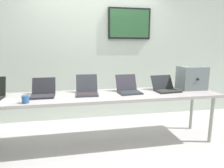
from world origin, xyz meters
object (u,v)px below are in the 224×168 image
at_px(laptop_station_1, 43,92).
at_px(equipment_box, 192,78).
at_px(laptop_station_3, 128,89).
at_px(laptop_station_2, 87,90).
at_px(coffee_mug, 25,99).
at_px(laptop_station_4, 165,87).
at_px(workbench, 102,98).

bearing_deg(laptop_station_1, equipment_box, 0.68).
bearing_deg(laptop_station_1, laptop_station_3, -0.65).
bearing_deg(laptop_station_2, coffee_mug, -156.86).
relative_size(laptop_station_2, laptop_station_4, 0.95).
bearing_deg(coffee_mug, laptop_station_2, 23.14).
distance_m(equipment_box, coffee_mug, 2.46).
bearing_deg(coffee_mug, laptop_station_1, 64.58).
bearing_deg(laptop_station_2, workbench, -19.12).
relative_size(laptop_station_2, laptop_station_3, 0.98).
bearing_deg(laptop_station_4, laptop_station_1, 179.35).
height_order(workbench, laptop_station_1, laptop_station_1).
xyz_separation_m(workbench, laptop_station_1, (-0.82, 0.07, 0.10)).
bearing_deg(equipment_box, laptop_station_2, -179.20).
height_order(workbench, equipment_box, equipment_box).
bearing_deg(coffee_mug, laptop_station_3, 12.59).
bearing_deg(laptop_station_2, laptop_station_3, -1.64).
xyz_separation_m(laptop_station_1, laptop_station_2, (0.61, 0.00, 0.01)).
bearing_deg(workbench, laptop_station_4, 2.88).
bearing_deg(equipment_box, laptop_station_4, -174.19).
height_order(workbench, laptop_station_3, laptop_station_3).
relative_size(workbench, laptop_station_2, 9.23).
xyz_separation_m(equipment_box, laptop_station_3, (-1.06, -0.04, -0.12)).
bearing_deg(laptop_station_4, equipment_box, 5.81).
distance_m(equipment_box, laptop_station_4, 0.49).
bearing_deg(laptop_station_3, laptop_station_1, 179.35).
height_order(laptop_station_1, laptop_station_4, laptop_station_1).
relative_size(equipment_box, laptop_station_1, 1.07).
xyz_separation_m(laptop_station_3, coffee_mug, (-1.37, -0.31, -0.01)).
relative_size(laptop_station_3, laptop_station_4, 0.97).
distance_m(laptop_station_3, laptop_station_4, 0.59).
bearing_deg(equipment_box, laptop_station_3, -177.78).
relative_size(workbench, laptop_station_3, 9.07).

